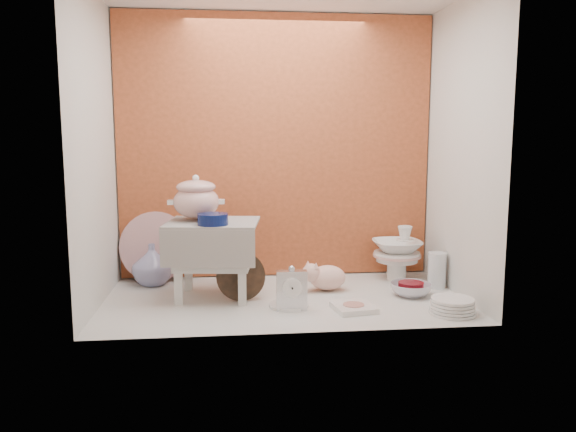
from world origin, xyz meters
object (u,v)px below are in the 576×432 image
(plush_pig, at_px, (328,277))
(gold_rim_teacup, at_px, (289,294))
(porcelain_tower, at_px, (397,253))
(dinner_plate_stack, at_px, (452,306))
(blue_white_vase, at_px, (152,264))
(floral_platter, at_px, (155,247))
(soup_tureen, at_px, (196,197))
(mantel_clock, at_px, (292,288))
(crystal_bowl, at_px, (411,289))
(step_stool, at_px, (214,260))

(plush_pig, height_order, gold_rim_teacup, plush_pig)
(porcelain_tower, bearing_deg, dinner_plate_stack, -83.16)
(blue_white_vase, distance_m, dinner_plate_stack, 1.60)
(floral_platter, xyz_separation_m, blue_white_vase, (-0.01, -0.09, -0.08))
(soup_tureen, distance_m, blue_white_vase, 0.52)
(mantel_clock, height_order, dinner_plate_stack, mantel_clock)
(crystal_bowl, bearing_deg, blue_white_vase, 165.11)
(soup_tureen, height_order, crystal_bowl, soup_tureen)
(mantel_clock, bearing_deg, porcelain_tower, 38.75)
(step_stool, distance_m, blue_white_vase, 0.45)
(blue_white_vase, xyz_separation_m, plush_pig, (0.94, -0.22, -0.04))
(plush_pig, xyz_separation_m, gold_rim_teacup, (-0.24, -0.26, -0.01))
(plush_pig, bearing_deg, dinner_plate_stack, -29.99)
(soup_tureen, relative_size, floral_platter, 0.68)
(dinner_plate_stack, bearing_deg, porcelain_tower, 96.84)
(dinner_plate_stack, height_order, porcelain_tower, porcelain_tower)
(plush_pig, bearing_deg, crystal_bowl, -7.29)
(step_stool, xyz_separation_m, floral_platter, (-0.34, 0.37, -0.00))
(plush_pig, relative_size, gold_rim_teacup, 2.04)
(blue_white_vase, relative_size, dinner_plate_stack, 1.07)
(soup_tureen, bearing_deg, crystal_bowl, -6.87)
(crystal_bowl, bearing_deg, gold_rim_teacup, -169.56)
(floral_platter, bearing_deg, step_stool, -47.67)
(blue_white_vase, xyz_separation_m, crystal_bowl, (1.35, -0.36, -0.08))
(mantel_clock, distance_m, plush_pig, 0.39)
(step_stool, relative_size, porcelain_tower, 1.44)
(soup_tureen, relative_size, plush_pig, 1.10)
(floral_platter, distance_m, blue_white_vase, 0.12)
(step_stool, distance_m, mantel_clock, 0.46)
(plush_pig, xyz_separation_m, crystal_bowl, (0.41, -0.14, -0.04))
(plush_pig, relative_size, dinner_plate_stack, 1.16)
(dinner_plate_stack, bearing_deg, floral_platter, 152.22)
(floral_platter, distance_m, mantel_clock, 0.95)
(crystal_bowl, bearing_deg, plush_pig, 161.29)
(step_stool, xyz_separation_m, dinner_plate_stack, (1.10, -0.39, -0.16))
(step_stool, relative_size, soup_tureen, 1.65)
(floral_platter, distance_m, gold_rim_teacup, 0.91)
(blue_white_vase, bearing_deg, porcelain_tower, -1.53)
(step_stool, bearing_deg, gold_rim_teacup, -22.07)
(soup_tureen, xyz_separation_m, mantel_clock, (0.45, -0.30, -0.40))
(floral_platter, relative_size, dinner_plate_stack, 1.87)
(crystal_bowl, bearing_deg, soup_tureen, 173.13)
(gold_rim_teacup, height_order, dinner_plate_stack, gold_rim_teacup)
(gold_rim_teacup, xyz_separation_m, crystal_bowl, (0.65, 0.12, -0.03))
(floral_platter, bearing_deg, gold_rim_teacup, -39.21)
(step_stool, height_order, plush_pig, step_stool)
(soup_tureen, bearing_deg, mantel_clock, -33.96)
(floral_platter, height_order, porcelain_tower, floral_platter)
(dinner_plate_stack, bearing_deg, gold_rim_teacup, 165.70)
(blue_white_vase, distance_m, gold_rim_teacup, 0.85)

